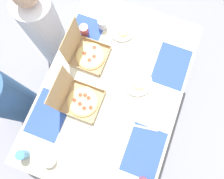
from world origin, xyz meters
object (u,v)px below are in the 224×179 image
at_px(condiment_bowl, 50,160).
at_px(cup_clear_right, 102,24).
at_px(pizza_box_corner_left, 78,99).
at_px(diner_right_seat, 48,34).
at_px(plate_near_right, 137,82).
at_px(plate_far_right, 122,30).
at_px(cup_spare, 84,30).
at_px(cup_dark, 23,155).
at_px(diner_left_seat, 13,101).
at_px(pizza_box_center, 86,53).

bearing_deg(condiment_bowl, cup_clear_right, 1.91).
bearing_deg(pizza_box_corner_left, diner_right_seat, 48.29).
relative_size(pizza_box_corner_left, plate_near_right, 1.31).
height_order(pizza_box_corner_left, condiment_bowl, pizza_box_corner_left).
height_order(plate_near_right, condiment_bowl, condiment_bowl).
xyz_separation_m(plate_far_right, cup_spare, (-0.13, 0.28, 0.04)).
xyz_separation_m(cup_dark, diner_left_seat, (0.32, 0.37, -0.24)).
relative_size(cup_spare, condiment_bowl, 0.94).
height_order(cup_dark, diner_right_seat, diner_right_seat).
height_order(pizza_box_center, cup_spare, pizza_box_center).
relative_size(pizza_box_corner_left, cup_dark, 3.39).
bearing_deg(diner_right_seat, cup_dark, -160.11).
bearing_deg(plate_far_right, condiment_bowl, 173.59).
height_order(plate_far_right, cup_dark, cup_dark).
xyz_separation_m(pizza_box_center, cup_spare, (0.18, 0.09, -0.00)).
bearing_deg(diner_right_seat, diner_left_seat, 180.00).
xyz_separation_m(cup_clear_right, diner_right_seat, (-0.13, 0.52, -0.27)).
bearing_deg(diner_right_seat, condiment_bowl, -150.77).
relative_size(pizza_box_center, diner_right_seat, 0.26).
distance_m(cup_clear_right, condiment_bowl, 1.13).
bearing_deg(cup_spare, pizza_box_corner_left, -161.93).
height_order(cup_spare, diner_right_seat, diner_right_seat).
bearing_deg(plate_near_right, cup_dark, 143.78).
bearing_deg(pizza_box_corner_left, cup_dark, 157.41).
bearing_deg(cup_clear_right, condiment_bowl, -178.09).
xyz_separation_m(pizza_box_corner_left, plate_near_right, (0.29, -0.37, -0.04)).
bearing_deg(diner_left_seat, plate_far_right, -38.71).
xyz_separation_m(plate_near_right, cup_clear_right, (0.36, 0.44, 0.03)).
height_order(pizza_box_corner_left, diner_right_seat, diner_right_seat).
relative_size(cup_spare, diner_right_seat, 0.08).
relative_size(plate_far_right, cup_dark, 2.43).
distance_m(pizza_box_center, plate_far_right, 0.37).
relative_size(pizza_box_corner_left, condiment_bowl, 3.15).
height_order(plate_far_right, condiment_bowl, condiment_bowl).
bearing_deg(diner_left_seat, diner_right_seat, 0.00).
xyz_separation_m(pizza_box_center, plate_far_right, (0.31, -0.19, -0.04)).
xyz_separation_m(plate_near_right, cup_dark, (-0.80, 0.58, 0.04)).
xyz_separation_m(cup_spare, diner_right_seat, (-0.03, 0.41, -0.27)).
bearing_deg(cup_clear_right, cup_spare, 132.93).
distance_m(pizza_box_corner_left, diner_right_seat, 0.83).
xyz_separation_m(cup_spare, condiment_bowl, (-1.03, -0.15, -0.03)).
xyz_separation_m(cup_dark, cup_clear_right, (1.16, -0.15, -0.00)).
distance_m(pizza_box_corner_left, cup_spare, 0.57).
relative_size(plate_far_right, cup_spare, 2.40).
xyz_separation_m(pizza_box_corner_left, condiment_bowl, (-0.48, 0.02, -0.03)).
bearing_deg(plate_far_right, cup_spare, 114.49).
distance_m(pizza_box_center, diner_right_seat, 0.59).
bearing_deg(diner_right_seat, pizza_box_center, -107.22).
bearing_deg(cup_clear_right, plate_far_right, -82.85).
bearing_deg(diner_right_seat, plate_near_right, -103.48).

